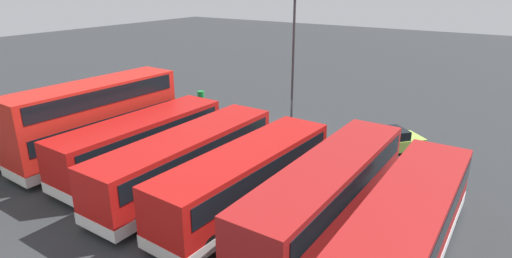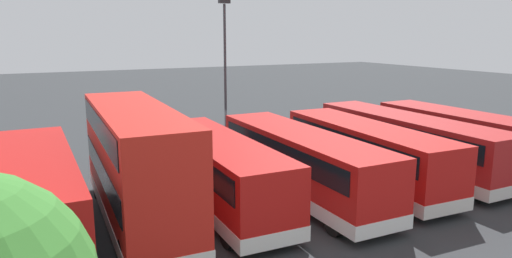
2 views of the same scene
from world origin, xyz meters
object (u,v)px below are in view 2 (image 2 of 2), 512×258
at_px(bus_single_deck_second, 407,141).
at_px(waste_bin_yellow, 41,150).
at_px(bus_single_deck_fifth, 218,170).
at_px(bus_double_decker_sixth, 136,163).
at_px(car_small_green, 303,127).
at_px(lamp_post_tall, 225,65).
at_px(bus_single_deck_near_end, 468,138).
at_px(bus_single_deck_third, 365,152).
at_px(bus_single_deck_fourth, 301,161).
at_px(bus_single_deck_seventh, 37,192).

height_order(bus_single_deck_second, waste_bin_yellow, bus_single_deck_second).
bearing_deg(bus_single_deck_fifth, waste_bin_yellow, -62.88).
relative_size(bus_single_deck_fifth, bus_double_decker_sixth, 1.02).
xyz_separation_m(car_small_green, lamp_post_tall, (6.24, 0.70, 4.63)).
xyz_separation_m(bus_double_decker_sixth, car_small_green, (-14.05, -10.22, -1.74)).
height_order(bus_single_deck_near_end, bus_double_decker_sixth, bus_double_decker_sixth).
distance_m(bus_single_deck_second, bus_single_deck_third, 3.69).
relative_size(bus_double_decker_sixth, lamp_post_tall, 1.12).
distance_m(bus_single_deck_fourth, car_small_green, 12.46).
bearing_deg(bus_single_deck_third, bus_single_deck_near_end, 179.62).
xyz_separation_m(bus_single_deck_near_end, car_small_green, (4.00, -10.48, -0.92)).
distance_m(bus_double_decker_sixth, car_small_green, 17.46).
xyz_separation_m(bus_single_deck_fourth, bus_single_deck_seventh, (10.68, -0.84, -0.00)).
bearing_deg(car_small_green, bus_single_deck_near_end, 110.91).
distance_m(bus_single_deck_second, bus_double_decker_sixth, 14.51).
bearing_deg(lamp_post_tall, bus_single_deck_third, 107.58).
xyz_separation_m(bus_double_decker_sixth, bus_single_deck_seventh, (3.45, -0.68, -0.82)).
relative_size(bus_single_deck_near_end, waste_bin_yellow, 11.96).
xyz_separation_m(bus_single_deck_second, bus_single_deck_fifth, (11.04, 0.39, -0.00)).
xyz_separation_m(bus_single_deck_seventh, lamp_post_tall, (-11.25, -8.85, 3.71)).
distance_m(bus_single_deck_fifth, bus_single_deck_seventh, 6.89).
height_order(bus_single_deck_near_end, car_small_green, bus_single_deck_near_end).
bearing_deg(bus_single_deck_fifth, bus_single_deck_second, -177.97).
xyz_separation_m(bus_single_deck_second, car_small_green, (0.43, -9.55, -0.92)).
xyz_separation_m(bus_single_deck_fifth, bus_double_decker_sixth, (3.44, 0.28, 0.83)).
relative_size(bus_single_deck_second, bus_double_decker_sixth, 1.17).
relative_size(bus_single_deck_third, car_small_green, 2.32).
bearing_deg(bus_single_deck_fifth, bus_single_deck_seventh, -3.31).
xyz_separation_m(bus_single_deck_second, lamp_post_tall, (6.67, -8.85, 3.71)).
height_order(car_small_green, waste_bin_yellow, car_small_green).
distance_m(bus_single_deck_fourth, lamp_post_tall, 10.39).
bearing_deg(car_small_green, lamp_post_tall, 6.38).
bearing_deg(bus_single_deck_seventh, waste_bin_yellow, -92.85).
height_order(bus_single_deck_seventh, waste_bin_yellow, bus_single_deck_seventh).
relative_size(bus_single_deck_near_end, lamp_post_tall, 1.23).
distance_m(bus_single_deck_second, bus_single_deck_fourth, 7.28).
distance_m(bus_single_deck_fourth, bus_double_decker_sixth, 7.29).
height_order(bus_single_deck_second, car_small_green, bus_single_deck_second).
distance_m(bus_single_deck_near_end, bus_single_deck_second, 3.70).
bearing_deg(bus_double_decker_sixth, bus_single_deck_third, 178.90).
bearing_deg(bus_single_deck_second, bus_single_deck_fourth, 6.61).
relative_size(bus_single_deck_fifth, bus_single_deck_seventh, 0.95).
bearing_deg(lamp_post_tall, bus_single_deck_fourth, 86.65).
distance_m(car_small_green, waste_bin_yellow, 17.06).
bearing_deg(car_small_green, bus_single_deck_fourth, 56.76).
bearing_deg(bus_single_deck_fifth, bus_single_deck_fourth, 173.30).
distance_m(bus_single_deck_fifth, waste_bin_yellow, 13.84).
bearing_deg(waste_bin_yellow, bus_double_decker_sixth, 102.80).
relative_size(bus_single_deck_third, bus_single_deck_seventh, 0.96).
bearing_deg(lamp_post_tall, bus_single_deck_second, 126.99).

